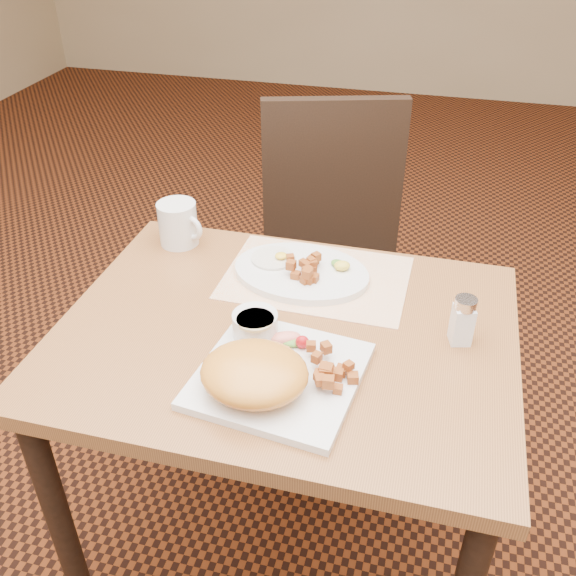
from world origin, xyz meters
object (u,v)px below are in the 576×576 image
(salt_shaker, at_px, (463,320))
(coffee_mug, at_px, (179,224))
(plate_square, at_px, (279,375))
(plate_oval, at_px, (301,272))
(table, at_px, (285,371))
(chair_far, at_px, (334,252))

(salt_shaker, xyz_separation_m, coffee_mug, (-0.67, 0.22, 0.00))
(plate_square, relative_size, plate_oval, 0.92)
(plate_square, relative_size, coffee_mug, 2.34)
(plate_oval, relative_size, salt_shaker, 3.05)
(plate_square, distance_m, plate_oval, 0.34)
(coffee_mug, bearing_deg, plate_square, -48.68)
(plate_oval, xyz_separation_m, coffee_mug, (-0.32, 0.07, 0.04))
(plate_oval, bearing_deg, table, -86.01)
(chair_far, bearing_deg, coffee_mug, 35.16)
(salt_shaker, bearing_deg, plate_oval, 157.45)
(salt_shaker, distance_m, coffee_mug, 0.70)
(chair_far, distance_m, plate_square, 0.83)
(plate_square, distance_m, coffee_mug, 0.54)
(table, bearing_deg, coffee_mug, 141.35)
(salt_shaker, bearing_deg, table, -171.79)
(table, height_order, salt_shaker, salt_shaker)
(plate_oval, bearing_deg, chair_far, 91.08)
(plate_square, bearing_deg, salt_shaker, 31.76)
(plate_square, bearing_deg, coffee_mug, 131.32)
(chair_far, height_order, salt_shaker, chair_far)
(chair_far, xyz_separation_m, plate_square, (0.05, -0.80, 0.22))
(plate_square, distance_m, salt_shaker, 0.37)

